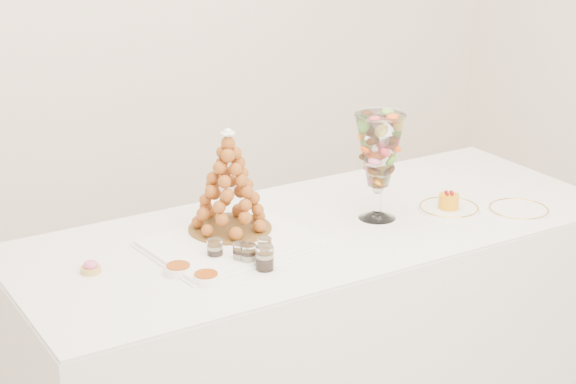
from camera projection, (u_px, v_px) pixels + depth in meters
buffet_table at (318, 331)px, 3.55m from camera, size 2.23×0.96×0.84m
lace_tray at (231, 243)px, 3.24m from camera, size 0.58×0.46×0.02m
macaron_vase at (379, 152)px, 3.40m from camera, size 0.18×0.18×0.39m
cake_plate at (449, 208)px, 3.56m from camera, size 0.23×0.23×0.01m
spare_plate at (519, 210)px, 3.55m from camera, size 0.22×0.22×0.01m
pink_tart at (91, 267)px, 3.04m from camera, size 0.07×0.07×0.04m
verrine_a at (215, 250)px, 3.13m from camera, size 0.05×0.05×0.07m
verrine_b at (241, 253)px, 3.10m from camera, size 0.06×0.06×0.07m
verrine_c at (265, 247)px, 3.16m from camera, size 0.06×0.06×0.06m
verrine_d at (248, 255)px, 3.09m from camera, size 0.06×0.06×0.07m
verrine_e at (265, 258)px, 3.06m from camera, size 0.07×0.07×0.08m
ramekin_back at (178, 270)px, 3.03m from camera, size 0.09×0.09×0.03m
ramekin_front at (206, 278)px, 2.98m from camera, size 0.08×0.08×0.03m
croquembouche at (229, 181)px, 3.28m from camera, size 0.29×0.29×0.36m
mousse_cake at (449, 201)px, 3.54m from camera, size 0.08×0.08×0.07m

